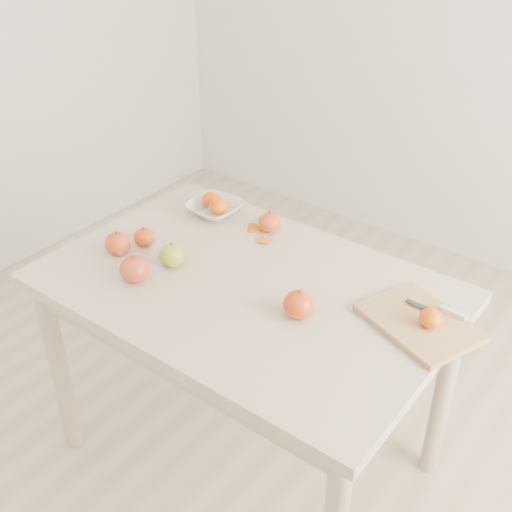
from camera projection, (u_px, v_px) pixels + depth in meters
The scene contains 16 objects.
ground at pixel (248, 454), 2.31m from camera, with size 3.50×3.50×0.00m, color #C6B293.
table at pixel (246, 310), 1.96m from camera, with size 1.20×0.80×0.75m.
cutting_board at pixel (420, 323), 1.73m from camera, with size 0.30×0.22×0.02m, color tan.
board_tangerine at pixel (431, 318), 1.69m from camera, with size 0.06×0.06×0.05m, color #C84907.
fruit_bowl at pixel (215, 208), 2.25m from camera, with size 0.18×0.18×0.05m, color white.
bowl_tangerine_near at pixel (211, 200), 2.26m from camera, with size 0.07×0.07×0.06m, color #E45708.
bowl_tangerine_far at pixel (218, 207), 2.22m from camera, with size 0.07×0.07×0.06m, color #D65A07.
orange_peel_a at pixel (257, 229), 2.17m from camera, with size 0.06×0.04×0.00m, color #C95A0E.
orange_peel_b at pixel (265, 241), 2.11m from camera, with size 0.04×0.04×0.00m, color orange.
paring_knife at pixel (448, 312), 1.75m from camera, with size 0.17×0.05×0.01m.
apple_green at pixel (172, 255), 1.97m from camera, with size 0.08×0.08×0.07m, color olive.
apple_red_e at pixel (299, 304), 1.75m from camera, with size 0.09×0.09×0.08m, color #900B06.
apple_red_c at pixel (134, 269), 1.90m from camera, with size 0.09×0.09×0.08m, color maroon.
apple_red_d at pixel (144, 237), 2.07m from camera, with size 0.07×0.07×0.06m, color #A21E0A.
apple_red_a at pixel (270, 222), 2.15m from camera, with size 0.08×0.08×0.07m, color maroon.
apple_red_b at pixel (118, 244), 2.03m from camera, with size 0.08×0.08×0.07m, color maroon.
Camera 1 is at (0.97, -1.23, 1.84)m, focal length 45.00 mm.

